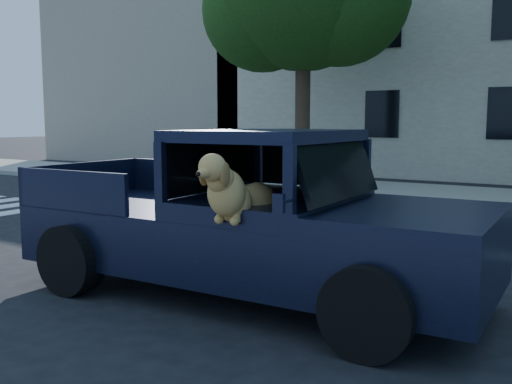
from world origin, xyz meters
The scene contains 5 objects.
ground centered at (0.00, 0.00, 0.00)m, with size 120.00×120.00×0.00m, color black.
far_sidewalk centered at (0.00, 9.20, 0.07)m, with size 60.00×4.00×0.15m, color gray.
lane_stripes centered at (2.00, 3.40, 0.01)m, with size 21.60×0.14×0.01m, color silver, non-canonical shape.
building_left centered at (-15.00, 16.50, 4.00)m, with size 12.00×6.00×8.00m, color tan.
pickup_truck centered at (0.44, -0.17, 0.63)m, with size 5.28×2.72×1.86m.
Camera 1 is at (3.97, -5.39, 1.96)m, focal length 40.00 mm.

